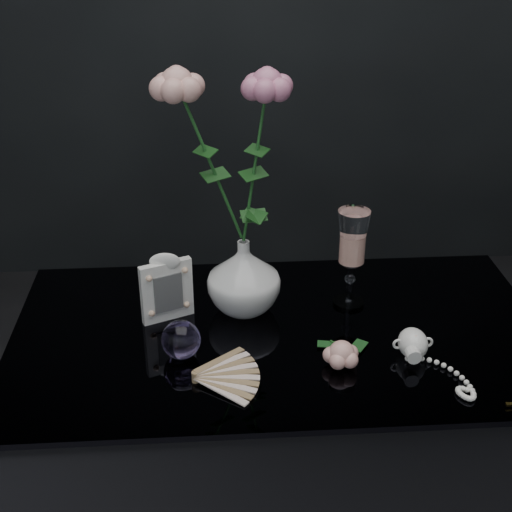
{
  "coord_description": "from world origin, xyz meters",
  "views": [
    {
      "loc": [
        -0.13,
        -1.12,
        1.54
      ],
      "look_at": [
        -0.05,
        0.07,
        0.92
      ],
      "focal_mm": 50.0,
      "sensor_mm": 36.0,
      "label": 1
    }
  ],
  "objects_px": {
    "pearl_jar": "(413,342)",
    "loose_rose": "(342,354)",
    "wine_glass": "(351,259)",
    "paperweight": "(181,340)",
    "picture_frame": "(166,286)",
    "vase": "(244,276)"
  },
  "relations": [
    {
      "from": "vase",
      "to": "loose_rose",
      "type": "relative_size",
      "value": 1.06
    },
    {
      "from": "loose_rose",
      "to": "wine_glass",
      "type": "bearing_deg",
      "value": 51.35
    },
    {
      "from": "picture_frame",
      "to": "pearl_jar",
      "type": "bearing_deg",
      "value": -41.93
    },
    {
      "from": "wine_glass",
      "to": "paperweight",
      "type": "height_order",
      "value": "wine_glass"
    },
    {
      "from": "wine_glass",
      "to": "pearl_jar",
      "type": "distance_m",
      "value": 0.22
    },
    {
      "from": "vase",
      "to": "pearl_jar",
      "type": "relative_size",
      "value": 0.79
    },
    {
      "from": "paperweight",
      "to": "wine_glass",
      "type": "bearing_deg",
      "value": 25.55
    },
    {
      "from": "wine_glass",
      "to": "loose_rose",
      "type": "relative_size",
      "value": 1.45
    },
    {
      "from": "vase",
      "to": "pearl_jar",
      "type": "distance_m",
      "value": 0.36
    },
    {
      "from": "picture_frame",
      "to": "loose_rose",
      "type": "relative_size",
      "value": 1.01
    },
    {
      "from": "vase",
      "to": "loose_rose",
      "type": "height_order",
      "value": "vase"
    },
    {
      "from": "wine_glass",
      "to": "loose_rose",
      "type": "height_order",
      "value": "wine_glass"
    },
    {
      "from": "wine_glass",
      "to": "picture_frame",
      "type": "relative_size",
      "value": 1.43
    },
    {
      "from": "wine_glass",
      "to": "pearl_jar",
      "type": "height_order",
      "value": "wine_glass"
    },
    {
      "from": "vase",
      "to": "picture_frame",
      "type": "distance_m",
      "value": 0.16
    },
    {
      "from": "paperweight",
      "to": "loose_rose",
      "type": "distance_m",
      "value": 0.3
    },
    {
      "from": "wine_glass",
      "to": "picture_frame",
      "type": "bearing_deg",
      "value": -175.32
    },
    {
      "from": "picture_frame",
      "to": "wine_glass",
      "type": "bearing_deg",
      "value": -18.19
    },
    {
      "from": "vase",
      "to": "wine_glass",
      "type": "bearing_deg",
      "value": 1.8
    },
    {
      "from": "vase",
      "to": "wine_glass",
      "type": "distance_m",
      "value": 0.22
    },
    {
      "from": "pearl_jar",
      "to": "loose_rose",
      "type": "bearing_deg",
      "value": -172.08
    },
    {
      "from": "loose_rose",
      "to": "pearl_jar",
      "type": "xyz_separation_m",
      "value": [
        0.14,
        0.02,
        0.0
      ]
    }
  ]
}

